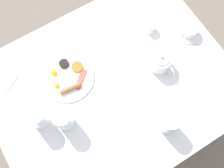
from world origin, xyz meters
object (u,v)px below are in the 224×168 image
(water_glass_tall, at_px, (169,123))
(wine_glass_spare, at_px, (64,119))
(water_glass_short, at_px, (38,118))
(creamer_jug, at_px, (150,27))
(fork_by_plate, at_px, (77,155))
(napkin_folded, at_px, (6,82))
(breakfast_plate, at_px, (67,77))
(teacup_with_saucer_left, at_px, (190,30))
(knife_by_plate, at_px, (137,145))
(teapot_near, at_px, (160,61))
(spoon_for_tea, at_px, (92,28))

(water_glass_tall, distance_m, wine_glass_spare, 0.47)
(water_glass_short, bearing_deg, wine_glass_spare, -124.64)
(creamer_jug, bearing_deg, wine_glass_spare, 108.69)
(water_glass_short, bearing_deg, fork_by_plate, -162.93)
(water_glass_short, distance_m, fork_by_plate, 0.25)
(water_glass_short, distance_m, napkin_folded, 0.28)
(wine_glass_spare, bearing_deg, creamer_jug, -71.31)
(breakfast_plate, distance_m, teacup_with_saucer_left, 0.68)
(breakfast_plate, bearing_deg, water_glass_tall, -147.93)
(teacup_with_saucer_left, distance_m, knife_by_plate, 0.65)
(teapot_near, bearing_deg, water_glass_tall, 139.64)
(breakfast_plate, relative_size, teapot_near, 1.39)
(breakfast_plate, xyz_separation_m, teacup_with_saucer_left, (-0.11, -0.67, 0.02))
(breakfast_plate, height_order, spoon_for_tea, breakfast_plate)
(breakfast_plate, height_order, water_glass_tall, water_glass_tall)
(water_glass_short, height_order, fork_by_plate, water_glass_short)
(fork_by_plate, bearing_deg, breakfast_plate, -21.47)
(teacup_with_saucer_left, relative_size, napkin_folded, 0.98)
(creamer_jug, bearing_deg, spoon_for_tea, 56.80)
(wine_glass_spare, height_order, knife_by_plate, wine_glass_spare)
(teacup_with_saucer_left, relative_size, creamer_jug, 1.74)
(water_glass_short, relative_size, napkin_folded, 1.01)
(teapot_near, height_order, wine_glass_spare, wine_glass_spare)
(breakfast_plate, distance_m, wine_glass_spare, 0.23)
(teapot_near, height_order, water_glass_short, water_glass_short)
(teapot_near, height_order, knife_by_plate, teapot_near)
(wine_glass_spare, bearing_deg, spoon_for_tea, -43.29)
(teacup_with_saucer_left, bearing_deg, teapot_near, 106.45)
(fork_by_plate, bearing_deg, teapot_near, -73.11)
(creamer_jug, relative_size, knife_by_plate, 0.40)
(teapot_near, height_order, creamer_jug, teapot_near)
(creamer_jug, bearing_deg, knife_by_plate, 140.74)
(napkin_folded, relative_size, spoon_for_tea, 1.05)
(wine_glass_spare, distance_m, fork_by_plate, 0.18)
(breakfast_plate, relative_size, napkin_folded, 1.91)
(teacup_with_saucer_left, bearing_deg, wine_glass_spare, 96.21)
(teapot_near, height_order, teacup_with_saucer_left, teapot_near)
(water_glass_short, bearing_deg, creamer_jug, -78.78)
(water_glass_tall, distance_m, spoon_for_tea, 0.64)
(knife_by_plate, bearing_deg, fork_by_plate, 67.91)
(teapot_near, distance_m, spoon_for_tea, 0.41)
(fork_by_plate, xyz_separation_m, knife_by_plate, (-0.10, -0.26, 0.00))
(water_glass_short, distance_m, creamer_jug, 0.73)
(teapot_near, xyz_separation_m, napkin_folded, (0.32, 0.70, -0.04))
(breakfast_plate, distance_m, fork_by_plate, 0.38)
(teapot_near, xyz_separation_m, knife_by_plate, (-0.28, 0.31, -0.04))
(water_glass_tall, relative_size, spoon_for_tea, 1.06)
(fork_by_plate, relative_size, spoon_for_tea, 1.27)
(water_glass_tall, bearing_deg, teapot_near, -28.32)
(wine_glass_spare, bearing_deg, water_glass_short, 55.36)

